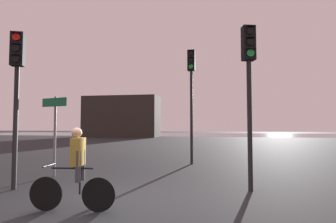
{
  "coord_description": "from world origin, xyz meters",
  "views": [
    {
      "loc": [
        2.31,
        -5.23,
        1.68
      ],
      "look_at": [
        0.5,
        5.0,
        2.2
      ],
      "focal_mm": 28.0,
      "sensor_mm": 36.0,
      "label": 1
    }
  ],
  "objects_px": {
    "traffic_light_near_right": "(249,75)",
    "traffic_light_near_left": "(17,79)",
    "traffic_light_center": "(191,85)",
    "cyclist": "(76,169)",
    "direction_sign_post": "(55,124)",
    "distant_building": "(122,117)"
  },
  "relations": [
    {
      "from": "traffic_light_near_left",
      "to": "cyclist",
      "type": "height_order",
      "value": "traffic_light_near_left"
    },
    {
      "from": "direction_sign_post",
      "to": "cyclist",
      "type": "height_order",
      "value": "direction_sign_post"
    },
    {
      "from": "direction_sign_post",
      "to": "traffic_light_center",
      "type": "bearing_deg",
      "value": -123.58
    },
    {
      "from": "traffic_light_near_right",
      "to": "traffic_light_near_left",
      "type": "height_order",
      "value": "traffic_light_near_right"
    },
    {
      "from": "cyclist",
      "to": "traffic_light_center",
      "type": "bearing_deg",
      "value": -20.72
    },
    {
      "from": "distant_building",
      "to": "cyclist",
      "type": "height_order",
      "value": "distant_building"
    },
    {
      "from": "distant_building",
      "to": "traffic_light_near_right",
      "type": "bearing_deg",
      "value": -63.93
    },
    {
      "from": "direction_sign_post",
      "to": "cyclist",
      "type": "distance_m",
      "value": 4.01
    },
    {
      "from": "traffic_light_center",
      "to": "cyclist",
      "type": "bearing_deg",
      "value": 76.73
    },
    {
      "from": "traffic_light_center",
      "to": "traffic_light_near_right",
      "type": "bearing_deg",
      "value": 114.91
    },
    {
      "from": "direction_sign_post",
      "to": "cyclist",
      "type": "xyz_separation_m",
      "value": [
        2.48,
        -3.03,
        -0.88
      ]
    },
    {
      "from": "traffic_light_near_right",
      "to": "distant_building",
      "type": "bearing_deg",
      "value": -78.71
    },
    {
      "from": "traffic_light_near_right",
      "to": "direction_sign_post",
      "type": "distance_m",
      "value": 6.22
    },
    {
      "from": "traffic_light_near_left",
      "to": "traffic_light_near_right",
      "type": "bearing_deg",
      "value": 167.55
    },
    {
      "from": "distant_building",
      "to": "traffic_light_near_left",
      "type": "bearing_deg",
      "value": -75.26
    },
    {
      "from": "distant_building",
      "to": "traffic_light_near_right",
      "type": "height_order",
      "value": "distant_building"
    },
    {
      "from": "traffic_light_near_left",
      "to": "cyclist",
      "type": "distance_m",
      "value": 3.46
    },
    {
      "from": "traffic_light_near_right",
      "to": "traffic_light_near_left",
      "type": "xyz_separation_m",
      "value": [
        -6.02,
        -0.92,
        -0.07
      ]
    },
    {
      "from": "distant_building",
      "to": "traffic_light_near_right",
      "type": "xyz_separation_m",
      "value": [
        13.54,
        -27.68,
        0.17
      ]
    },
    {
      "from": "cyclist",
      "to": "distant_building",
      "type": "bearing_deg",
      "value": 12.44
    },
    {
      "from": "traffic_light_center",
      "to": "traffic_light_near_right",
      "type": "xyz_separation_m",
      "value": [
        1.86,
        -4.28,
        -0.43
      ]
    },
    {
      "from": "traffic_light_near_left",
      "to": "cyclist",
      "type": "bearing_deg",
      "value": 131.14
    }
  ]
}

